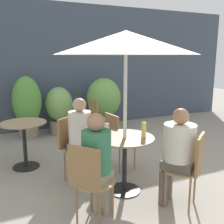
{
  "coord_description": "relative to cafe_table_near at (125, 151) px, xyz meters",
  "views": [
    {
      "loc": [
        -1.44,
        -2.66,
        1.75
      ],
      "look_at": [
        0.02,
        0.59,
        0.99
      ],
      "focal_mm": 42.0,
      "sensor_mm": 36.0,
      "label": 1
    }
  ],
  "objects": [
    {
      "name": "ground_plane",
      "position": [
        -0.02,
        -0.19,
        -0.56
      ],
      "size": [
        20.0,
        20.0,
        0.0
      ],
      "primitive_type": "plane",
      "color": "gray"
    },
    {
      "name": "storefront_wall",
      "position": [
        -0.02,
        3.51,
        0.94
      ],
      "size": [
        10.0,
        0.06,
        3.0
      ],
      "color": "#3D4756",
      "rests_on": "ground_plane"
    },
    {
      "name": "cafe_table_near",
      "position": [
        0.0,
        0.0,
        0.0
      ],
      "size": [
        0.76,
        0.76,
        0.74
      ],
      "color": "black",
      "rests_on": "ground_plane"
    },
    {
      "name": "cafe_table_far",
      "position": [
        -1.1,
        1.33,
        -0.02
      ],
      "size": [
        0.71,
        0.71,
        0.74
      ],
      "color": "black",
      "rests_on": "ground_plane"
    },
    {
      "name": "bistro_chair_0",
      "position": [
        -0.51,
        0.66,
        -0.02
      ],
      "size": [
        0.49,
        0.49,
        0.9
      ],
      "rotation": [
        0.0,
        0.0,
        0.66
      ],
      "color": "#997F56",
      "rests_on": "ground_plane"
    },
    {
      "name": "bistro_chair_1",
      "position": [
        -0.66,
        -0.51,
        -0.02
      ],
      "size": [
        0.49,
        0.49,
        0.9
      ],
      "rotation": [
        0.0,
        0.0,
        -4.05
      ],
      "color": "#997F56",
      "rests_on": "ground_plane"
    },
    {
      "name": "bistro_chair_2",
      "position": [
        0.51,
        -0.66,
        -0.02
      ],
      "size": [
        0.49,
        0.49,
        0.9
      ],
      "rotation": [
        0.0,
        0.0,
        -2.48
      ],
      "color": "#997F56",
      "rests_on": "ground_plane"
    },
    {
      "name": "bistro_chair_3",
      "position": [
        0.44,
        2.1,
        -0.02
      ],
      "size": [
        0.45,
        0.43,
        0.9
      ],
      "rotation": [
        0.0,
        0.0,
        1.69
      ],
      "color": "#997F56",
      "rests_on": "ground_plane"
    },
    {
      "name": "bistro_chair_4",
      "position": [
        0.2,
        0.65,
        -0.02
      ],
      "size": [
        0.45,
        0.43,
        0.9
      ],
      "rotation": [
        0.0,
        0.0,
        1.69
      ],
      "color": "#997F56",
      "rests_on": "ground_plane"
    },
    {
      "name": "seated_person_0",
      "position": [
        -0.42,
        0.54,
        0.16
      ],
      "size": [
        0.4,
        0.4,
        1.2
      ],
      "rotation": [
        0.0,
        0.0,
        0.66
      ],
      "color": "#2D2D33",
      "rests_on": "ground_plane"
    },
    {
      "name": "seated_person_1",
      "position": [
        -0.54,
        -0.42,
        0.15
      ],
      "size": [
        0.4,
        0.39,
        1.19
      ],
      "rotation": [
        0.0,
        0.0,
        2.23
      ],
      "color": "gray",
      "rests_on": "ground_plane"
    },
    {
      "name": "seated_person_2",
      "position": [
        0.41,
        -0.54,
        0.14
      ],
      "size": [
        0.46,
        0.47,
        1.18
      ],
      "rotation": [
        0.0,
        0.0,
        3.8
      ],
      "color": "brown",
      "rests_on": "ground_plane"
    },
    {
      "name": "beer_glass_0",
      "position": [
        -0.24,
        0.04,
        0.28
      ],
      "size": [
        0.06,
        0.06,
        0.2
      ],
      "color": "silver",
      "rests_on": "cafe_table_near"
    },
    {
      "name": "beer_glass_1",
      "position": [
        0.22,
        -0.1,
        0.28
      ],
      "size": [
        0.06,
        0.06,
        0.2
      ],
      "color": "#DBC65B",
      "rests_on": "cafe_table_near"
    },
    {
      "name": "potted_plant_0",
      "position": [
        -0.86,
        2.93,
        0.19
      ],
      "size": [
        0.61,
        0.61,
        1.35
      ],
      "color": "slate",
      "rests_on": "ground_plane"
    },
    {
      "name": "potted_plant_1",
      "position": [
        -0.16,
        2.99,
        0.04
      ],
      "size": [
        0.62,
        0.62,
        1.08
      ],
      "color": "slate",
      "rests_on": "ground_plane"
    },
    {
      "name": "potted_plant_2",
      "position": [
        0.89,
        2.86,
        0.16
      ],
      "size": [
        0.81,
        0.81,
        1.26
      ],
      "color": "slate",
      "rests_on": "ground_plane"
    },
    {
      "name": "umbrella",
      "position": [
        0.0,
        -0.0,
        1.35
      ],
      "size": [
        1.72,
        1.72,
        2.05
      ],
      "color": "silver",
      "rests_on": "ground_plane"
    }
  ]
}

